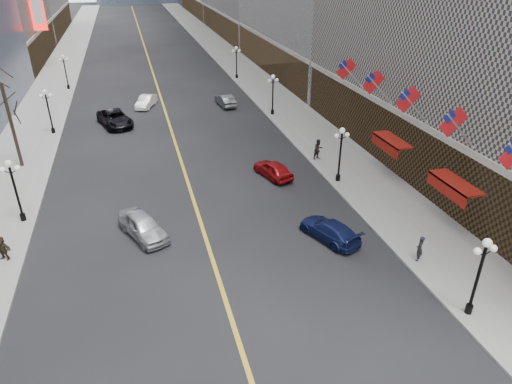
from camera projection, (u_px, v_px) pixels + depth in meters
sidewalk_east at (245, 71)px, 71.82m from camera, size 6.00×230.00×0.15m
sidewalk_west at (55, 83)px, 65.25m from camera, size 6.00×230.00×0.15m
lane_line at (150, 64)px, 77.11m from camera, size 0.25×200.00×0.02m
streetlamp_east_0 at (480, 269)px, 22.15m from camera, size 1.26×0.44×4.52m
streetlamp_east_1 at (341, 149)px, 35.82m from camera, size 1.26×0.44×4.52m
streetlamp_east_2 at (273, 90)px, 51.20m from camera, size 1.26×0.44×4.52m
streetlamp_east_3 at (236, 59)px, 66.58m from camera, size 1.26×0.44×4.52m
streetlamp_west_1 at (14, 185)px, 30.28m from camera, size 1.26×0.44×4.52m
streetlamp_west_2 at (48, 107)px, 45.66m from camera, size 1.26×0.44×4.52m
streetlamp_west_3 at (65, 68)px, 61.04m from camera, size 1.26×0.44×4.52m
flag_2 at (455, 124)px, 27.77m from camera, size 2.87×0.12×2.87m
flag_3 at (410, 102)px, 32.04m from camera, size 2.87×0.12×2.87m
flag_4 at (375, 84)px, 36.32m from camera, size 2.87×0.12×2.87m
flag_5 at (348, 71)px, 40.59m from camera, size 2.87×0.12×2.87m
awning_b at (453, 184)px, 29.91m from camera, size 1.40×4.00×0.93m
awning_c at (390, 142)px, 36.74m from camera, size 1.40×4.00×0.93m
tree_west_far at (4, 97)px, 36.88m from camera, size 3.60×3.60×7.92m
car_nb_near at (143, 226)px, 29.68m from camera, size 3.54×4.94×1.56m
car_nb_mid at (146, 101)px, 55.03m from camera, size 2.96×4.49×1.40m
car_nb_far at (115, 118)px, 49.00m from camera, size 4.28×6.37×1.62m
car_sb_near at (330, 230)px, 29.48m from camera, size 3.36×4.87×1.31m
car_sb_mid at (273, 169)px, 37.72m from camera, size 2.81×4.43×1.41m
car_sb_far at (225, 100)px, 55.45m from camera, size 1.97×4.41×1.40m
ped_ne_corner at (420, 248)px, 27.09m from camera, size 0.73×0.73×1.63m
ped_east_walk at (318, 149)px, 40.54m from camera, size 1.02×0.77×1.87m
ped_west_far at (2, 248)px, 27.18m from camera, size 1.46×1.09×1.56m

